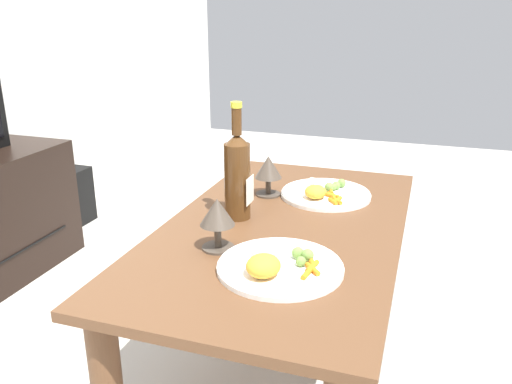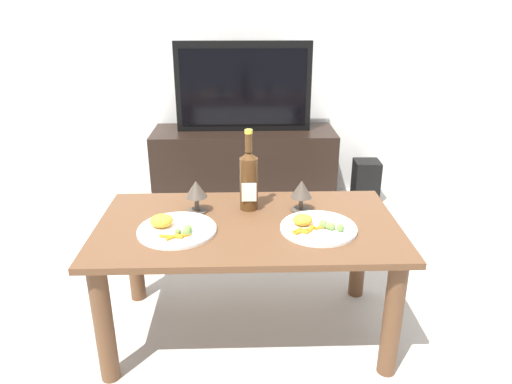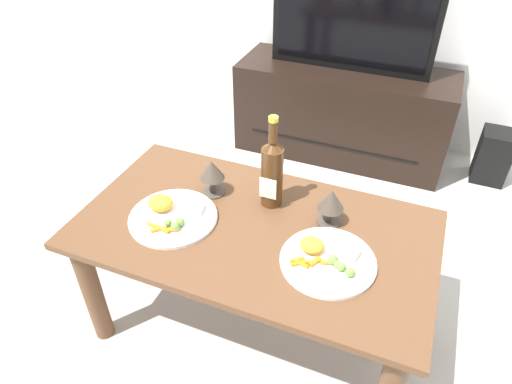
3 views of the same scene
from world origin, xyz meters
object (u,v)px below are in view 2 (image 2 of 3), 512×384
tv_screen (243,87)px  dinner_plate_right (318,226)px  dinner_plate_left (175,228)px  tv_stand (244,168)px  wine_bottle (249,178)px  goblet_right (301,191)px  dining_table (248,245)px  goblet_left (196,191)px  floor_speaker (366,181)px

tv_screen → dinner_plate_right: 1.47m
tv_screen → dinner_plate_left: tv_screen is taller
tv_stand → wine_bottle: wine_bottle is taller
wine_bottle → dinner_plate_right: size_ratio=1.16×
goblet_right → wine_bottle: bearing=173.0°
dining_table → dinner_plate_left: bearing=-167.0°
goblet_right → dinner_plate_left: bearing=-160.1°
goblet_right → dinner_plate_left: goblet_right is taller
wine_bottle → goblet_left: size_ratio=2.50×
tv_screen → floor_speaker: 1.07m
tv_stand → goblet_right: bearing=-79.6°
wine_bottle → goblet_right: 0.22m
dining_table → tv_stand: (-0.01, 1.36, -0.15)m
goblet_left → dinner_plate_left: size_ratio=0.46×
wine_bottle → dinner_plate_left: wine_bottle is taller
dining_table → floor_speaker: (0.84, 1.39, -0.26)m
floor_speaker → dinner_plate_right: (-0.58, -1.46, 0.37)m
tv_stand → dining_table: bearing=-89.7°
goblet_right → tv_screen: bearing=100.4°
dinner_plate_right → wine_bottle: bearing=141.3°
tv_stand → floor_speaker: tv_stand is taller
floor_speaker → dinner_plate_right: 1.61m
tv_stand → floor_speaker: size_ratio=4.03×
tv_stand → dinner_plate_right: 1.47m
floor_speaker → dinner_plate_left: size_ratio=1.00×
tv_screen → goblet_left: 1.27m
goblet_right → tv_stand: bearing=100.4°
floor_speaker → wine_bottle: bearing=-122.4°
tv_stand → floor_speaker: 0.85m
goblet_left → dinner_plate_left: 0.20m
dining_table → dinner_plate_right: bearing=-13.5°
floor_speaker → dining_table: bearing=-119.8°
dinner_plate_left → dinner_plate_right: 0.53m
dinner_plate_left → dinner_plate_right: bearing=-0.0°
tv_screen → wine_bottle: bearing=-89.3°
floor_speaker → goblet_left: (-1.04, -1.28, 0.45)m
goblet_right → dinner_plate_right: size_ratio=0.46×
dining_table → goblet_left: 0.30m
tv_stand → dinner_plate_left: bearing=-100.5°
dining_table → tv_screen: (-0.01, 1.35, 0.40)m
dining_table → wine_bottle: (0.01, 0.14, 0.23)m
goblet_left → dinner_plate_right: 0.51m
tv_stand → goblet_right: (0.23, -1.24, 0.33)m
goblet_right → dining_table: bearing=-152.3°
tv_stand → goblet_right: 1.30m
tv_stand → floor_speaker: bearing=2.5°
tv_screen → goblet_left: tv_screen is taller
dining_table → goblet_right: 0.31m
floor_speaker → dinner_plate_left: (-1.11, -1.46, 0.37)m
floor_speaker → dinner_plate_left: bearing=-126.1°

